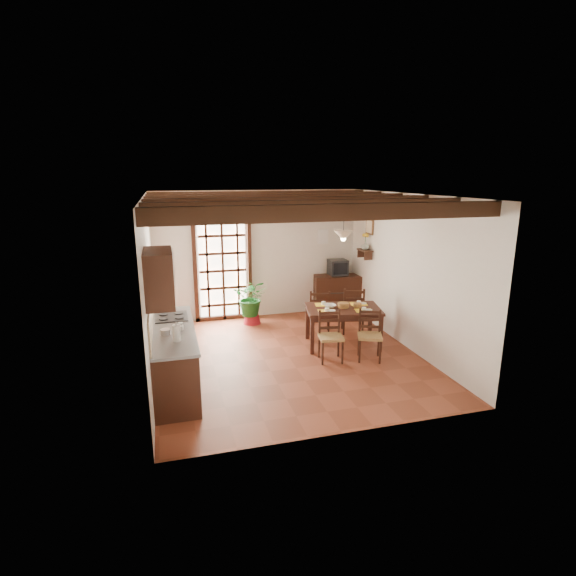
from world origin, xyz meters
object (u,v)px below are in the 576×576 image
object	(u,v)px
chair_near_right	(369,344)
kitchen_counter	(174,356)
dining_table	(343,313)
chair_far_left	(319,319)
crt_tv	(338,267)
pendant_lamp	(343,234)
chair_near_left	(331,345)
chair_far_right	(353,318)
sideboard	(337,294)
potted_plant	(251,298)

from	to	relation	value
chair_near_right	kitchen_counter	bearing A→B (deg)	-155.85
dining_table	chair_far_left	xyz separation A→B (m)	(-0.19, 0.74, -0.35)
crt_tv	pendant_lamp	xyz separation A→B (m)	(-0.65, -1.84, 1.00)
chair_near_right	chair_near_left	bearing A→B (deg)	-169.77
chair_near_right	crt_tv	xyz separation A→B (m)	(0.46, 2.68, 0.81)
chair_near_left	chair_far_right	xyz separation A→B (m)	(0.94, 1.22, 0.03)
chair_near_left	dining_table	bearing A→B (deg)	61.62
chair_near_right	sideboard	bearing A→B (deg)	102.09
chair_near_left	potted_plant	bearing A→B (deg)	121.05
potted_plant	chair_far_right	bearing A→B (deg)	-30.38
chair_far_left	pendant_lamp	size ratio (longest dim) A/B	1.08
chair_far_right	chair_far_left	bearing A→B (deg)	5.65
chair_near_right	chair_far_left	size ratio (longest dim) A/B	0.95
chair_near_right	dining_table	bearing A→B (deg)	126.45
kitchen_counter	sideboard	world-z (taller)	kitchen_counter
chair_far_left	kitchen_counter	bearing A→B (deg)	47.57
crt_tv	sideboard	bearing A→B (deg)	91.73
chair_near_left	chair_far_left	size ratio (longest dim) A/B	0.95
kitchen_counter	chair_far_left	distance (m)	3.32
kitchen_counter	chair_far_left	world-z (taller)	kitchen_counter
chair_near_left	chair_near_right	distance (m)	0.68
dining_table	pendant_lamp	size ratio (longest dim) A/B	1.77
dining_table	potted_plant	world-z (taller)	potted_plant
chair_far_left	potted_plant	size ratio (longest dim) A/B	0.44
kitchen_counter	chair_far_right	distance (m)	3.85
dining_table	pendant_lamp	bearing A→B (deg)	101.49
chair_near_right	crt_tv	size ratio (longest dim) A/B	2.10
chair_far_left	crt_tv	distance (m)	1.66
potted_plant	pendant_lamp	size ratio (longest dim) A/B	2.46
chair_near_left	chair_far_right	world-z (taller)	chair_far_right
chair_far_right	chair_near_right	bearing A→B (deg)	95.86
kitchen_counter	dining_table	bearing A→B (deg)	15.99
dining_table	potted_plant	size ratio (longest dim) A/B	0.72
kitchen_counter	chair_near_right	size ratio (longest dim) A/B	2.59
chair_far_left	sideboard	distance (m)	1.48
sideboard	potted_plant	world-z (taller)	potted_plant
kitchen_counter	chair_far_right	world-z (taller)	kitchen_counter
kitchen_counter	crt_tv	world-z (taller)	kitchen_counter
chair_near_left	kitchen_counter	bearing A→B (deg)	-164.83
chair_far_right	potted_plant	size ratio (longest dim) A/B	0.46
kitchen_counter	potted_plant	world-z (taller)	potted_plant
chair_far_right	crt_tv	distance (m)	1.55
chair_near_right	pendant_lamp	distance (m)	2.00
chair_near_right	potted_plant	size ratio (longest dim) A/B	0.42
chair_far_right	dining_table	bearing A→B (deg)	69.71
chair_near_left	chair_near_right	size ratio (longest dim) A/B	0.99
dining_table	sideboard	world-z (taller)	sideboard
potted_plant	chair_near_left	bearing A→B (deg)	-68.14
chair_far_right	chair_near_left	bearing A→B (deg)	69.66
dining_table	potted_plant	xyz separation A→B (m)	(-1.40, 1.70, -0.07)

